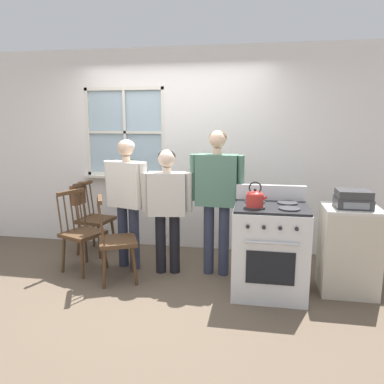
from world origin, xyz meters
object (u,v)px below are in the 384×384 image
at_px(chair_by_window, 94,220).
at_px(stove, 270,249).
at_px(handbag, 78,194).
at_px(side_counter, 348,250).
at_px(potted_plant, 131,171).
at_px(person_adult_right, 217,189).
at_px(person_teen_center, 167,200).
at_px(chair_center_cluster, 116,242).
at_px(stereo, 353,199).
at_px(kettle, 255,198).
at_px(person_elderly_left, 127,192).
at_px(chair_near_wall, 82,234).

bearing_deg(chair_by_window, stove, -99.98).
xyz_separation_m(handbag, side_counter, (3.32, -0.68, -0.33)).
bearing_deg(potted_plant, handbag, -153.99).
height_order(person_adult_right, stove, person_adult_right).
bearing_deg(handbag, person_teen_center, -21.31).
relative_size(chair_center_cluster, potted_plant, 3.41).
bearing_deg(chair_by_window, chair_center_cluster, -132.63).
bearing_deg(stereo, stove, -168.88).
bearing_deg(person_teen_center, kettle, -33.58).
height_order(person_elderly_left, person_adult_right, person_adult_right).
distance_m(kettle, side_counter, 1.17).
bearing_deg(stereo, person_teen_center, 174.95).
relative_size(chair_by_window, kettle, 3.87).
height_order(chair_near_wall, potted_plant, potted_plant).
height_order(person_teen_center, person_adult_right, person_adult_right).
distance_m(stove, stereo, 0.97).
height_order(chair_by_window, stove, stove).
bearing_deg(person_teen_center, chair_by_window, 148.00).
relative_size(person_teen_center, potted_plant, 5.14).
bearing_deg(person_adult_right, chair_by_window, 170.25).
bearing_deg(stereo, person_elderly_left, 174.36).
relative_size(person_elderly_left, kettle, 6.25).
height_order(chair_near_wall, side_counter, chair_near_wall).
xyz_separation_m(person_teen_center, potted_plant, (-0.71, 0.85, 0.21)).
bearing_deg(stove, person_elderly_left, 166.38).
distance_m(chair_center_cluster, handbag, 1.25).
distance_m(person_elderly_left, stove, 1.76).
height_order(chair_by_window, potted_plant, potted_plant).
xyz_separation_m(person_elderly_left, potted_plant, (-0.21, 0.78, 0.15)).
distance_m(person_elderly_left, kettle, 1.58).
bearing_deg(person_teen_center, person_adult_right, -2.95).
relative_size(chair_center_cluster, handbag, 3.11).
bearing_deg(chair_by_window, side_counter, -91.96).
height_order(stove, side_counter, stove).
height_order(person_elderly_left, side_counter, person_elderly_left).
height_order(chair_by_window, handbag, same).
bearing_deg(person_elderly_left, kettle, -0.70).
bearing_deg(kettle, chair_by_window, 155.77).
distance_m(person_teen_center, person_adult_right, 0.58).
bearing_deg(chair_by_window, person_teen_center, -103.67).
height_order(person_adult_right, handbag, person_adult_right).
bearing_deg(chair_center_cluster, stereo, -110.72).
bearing_deg(person_adult_right, handbag, 170.80).
bearing_deg(stove, chair_near_wall, 174.26).
distance_m(person_adult_right, kettle, 0.67).
distance_m(kettle, handbag, 2.56).
distance_m(stove, side_counter, 0.82).
bearing_deg(person_adult_right, person_teen_center, -169.74).
bearing_deg(side_counter, kettle, -162.23).
bearing_deg(stereo, kettle, -163.36).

